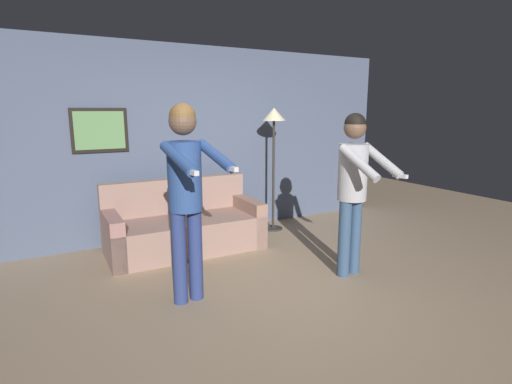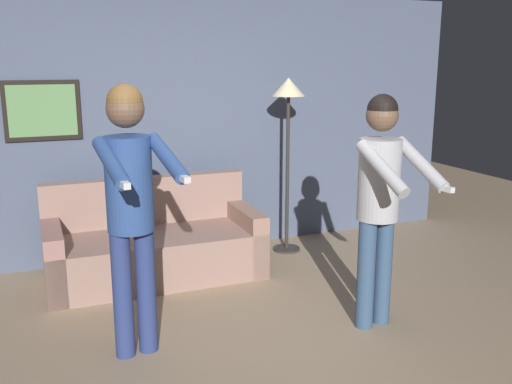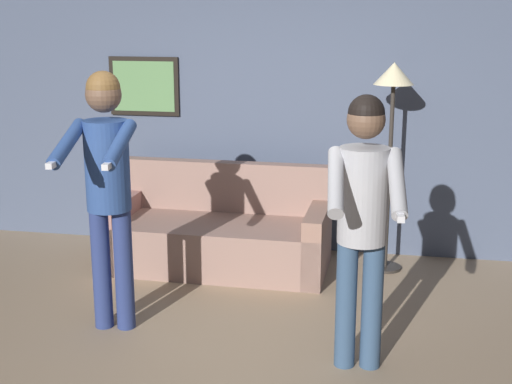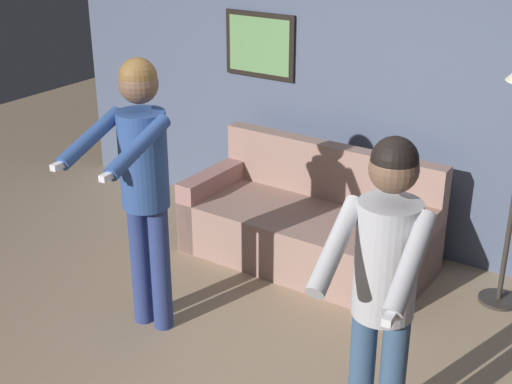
{
  "view_description": "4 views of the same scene",
  "coord_description": "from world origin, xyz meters",
  "views": [
    {
      "loc": [
        -1.93,
        -3.03,
        1.75
      ],
      "look_at": [
        -0.18,
        0.13,
        1.0
      ],
      "focal_mm": 28.0,
      "sensor_mm": 36.0,
      "label": 1
    },
    {
      "loc": [
        -1.42,
        -3.28,
        1.94
      ],
      "look_at": [
        0.03,
        0.21,
        1.07
      ],
      "focal_mm": 40.0,
      "sensor_mm": 36.0,
      "label": 2
    },
    {
      "loc": [
        1.06,
        -4.11,
        2.19
      ],
      "look_at": [
        0.26,
        0.08,
        1.1
      ],
      "focal_mm": 50.0,
      "sensor_mm": 36.0,
      "label": 3
    },
    {
      "loc": [
        2.01,
        -2.73,
        2.71
      ],
      "look_at": [
        0.14,
        0.11,
        1.25
      ],
      "focal_mm": 50.0,
      "sensor_mm": 36.0,
      "label": 4
    }
  ],
  "objects": [
    {
      "name": "back_wall_assembly",
      "position": [
        -0.01,
        2.28,
        1.3
      ],
      "size": [
        6.4,
        0.09,
        2.6
      ],
      "color": "#4F5B73",
      "rests_on": "ground_plane"
    },
    {
      "name": "person_standing_left",
      "position": [
        -0.8,
        0.28,
        1.11
      ],
      "size": [
        0.48,
        0.76,
        1.81
      ],
      "color": "navy",
      "rests_on": "ground_plane"
    },
    {
      "name": "person_standing_right",
      "position": [
        0.92,
        0.03,
        1.04
      ],
      "size": [
        0.48,
        0.66,
        1.72
      ],
      "color": "#375375",
      "rests_on": "ground_plane"
    },
    {
      "name": "torchiere_lamp",
      "position": [
        1.06,
        1.85,
        1.48
      ],
      "size": [
        0.33,
        0.33,
        1.78
      ],
      "color": "#332D28",
      "rests_on": "ground_plane"
    },
    {
      "name": "ground_plane",
      "position": [
        0.0,
        0.0,
        0.0
      ],
      "size": [
        12.0,
        12.0,
        0.0
      ],
      "primitive_type": "plane",
      "color": "tan"
    },
    {
      "name": "couch",
      "position": [
        -0.38,
        1.65,
        0.28
      ],
      "size": [
        1.91,
        0.88,
        0.87
      ],
      "color": "gray",
      "rests_on": "ground_plane"
    }
  ]
}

